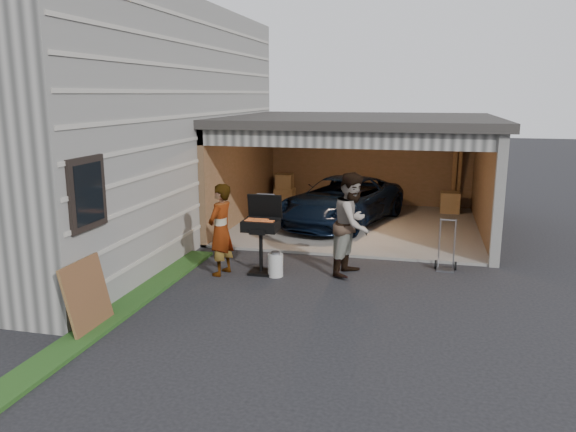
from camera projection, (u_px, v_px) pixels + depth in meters
name	position (u px, v px, depth m)	size (l,w,h in m)	color
ground	(262.00, 314.00, 9.01)	(80.00, 80.00, 0.00)	black
house	(70.00, 124.00, 13.61)	(7.00, 11.00, 5.50)	#474744
groundcover_strip	(102.00, 323.00, 8.57)	(0.50, 8.00, 0.06)	#193814
garage	(361.00, 155.00, 14.88)	(6.80, 6.30, 2.90)	#605E59
minivan	(342.00, 203.00, 14.93)	(2.03, 4.41, 1.23)	black
woman	(221.00, 230.00, 10.81)	(0.65, 0.43, 1.79)	silver
man	(352.00, 224.00, 10.81)	(0.97, 0.76, 2.00)	#412D19
bbq_grill	(261.00, 228.00, 10.89)	(0.69, 0.60, 1.53)	black
propane_tank	(275.00, 265.00, 10.83)	(0.30, 0.30, 0.44)	#BABAB5
plywood_panel	(87.00, 296.00, 8.30)	(0.05, 0.97, 1.08)	#512E1B
hand_truck	(446.00, 260.00, 11.22)	(0.43, 0.33, 1.04)	slate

